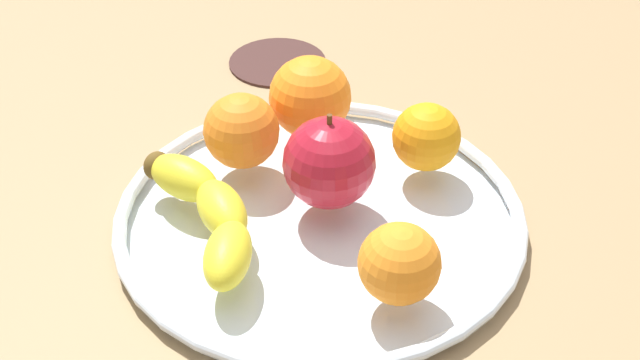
# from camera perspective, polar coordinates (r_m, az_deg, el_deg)

# --- Properties ---
(ground_plane) EXTENTS (1.59, 1.59, 0.04)m
(ground_plane) POSITION_cam_1_polar(r_m,az_deg,el_deg) (0.74, 0.00, -4.16)
(ground_plane) COLOR #967A53
(fruit_bowl) EXTENTS (0.35, 0.35, 0.02)m
(fruit_bowl) POSITION_cam_1_polar(r_m,az_deg,el_deg) (0.72, 0.00, -2.44)
(fruit_bowl) COLOR silver
(fruit_bowl) RESTS_ON ground_plane
(banana) EXTENTS (0.18, 0.09, 0.04)m
(banana) POSITION_cam_1_polar(r_m,az_deg,el_deg) (0.69, -7.47, -2.03)
(banana) COLOR yellow
(banana) RESTS_ON fruit_bowl
(apple) EXTENTS (0.08, 0.08, 0.09)m
(apple) POSITION_cam_1_polar(r_m,az_deg,el_deg) (0.70, 0.61, 1.16)
(apple) COLOR #AB1929
(apple) RESTS_ON fruit_bowl
(orange_front_right) EXTENTS (0.06, 0.06, 0.06)m
(orange_front_right) POSITION_cam_1_polar(r_m,az_deg,el_deg) (0.63, 5.30, -5.55)
(orange_front_right) COLOR orange
(orange_front_right) RESTS_ON fruit_bowl
(orange_front_left) EXTENTS (0.06, 0.06, 0.06)m
(orange_front_left) POSITION_cam_1_polar(r_m,az_deg,el_deg) (0.75, 7.08, 2.85)
(orange_front_left) COLOR orange
(orange_front_left) RESTS_ON fruit_bowl
(orange_center) EXTENTS (0.08, 0.08, 0.08)m
(orange_center) POSITION_cam_1_polar(r_m,az_deg,el_deg) (0.79, -0.66, 5.54)
(orange_center) COLOR orange
(orange_center) RESTS_ON fruit_bowl
(orange_back_right) EXTENTS (0.07, 0.07, 0.07)m
(orange_back_right) POSITION_cam_1_polar(r_m,az_deg,el_deg) (0.75, -5.24, 3.27)
(orange_back_right) COLOR orange
(orange_back_right) RESTS_ON fruit_bowl
(ambient_coaster) EXTENTS (0.11, 0.11, 0.01)m
(ambient_coaster) POSITION_cam_1_polar(r_m,az_deg,el_deg) (0.95, -2.84, 7.90)
(ambient_coaster) COLOR #3D2320
(ambient_coaster) RESTS_ON ground_plane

